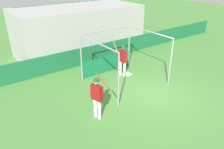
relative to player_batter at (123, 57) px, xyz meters
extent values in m
plane|color=#477F38|center=(-0.01, -2.46, -1.09)|extent=(60.00, 60.00, 0.00)
cube|color=#196038|center=(-0.01, 2.65, -0.55)|extent=(24.00, 0.12, 1.07)
cube|color=#9E9E99|center=(-0.01, 4.71, 0.47)|extent=(8.15, 4.00, 3.12)
cube|color=#1E6B3D|center=(-3.31, 3.11, 0.03)|extent=(0.45, 0.40, 0.10)
cube|color=#1E6B3D|center=(-3.31, 3.29, 0.26)|extent=(0.45, 0.06, 0.40)
cube|color=#1E6B3D|center=(-2.76, 3.11, 0.03)|extent=(0.45, 0.40, 0.10)
cube|color=#1E6B3D|center=(-2.76, 3.29, 0.26)|extent=(0.45, 0.06, 0.40)
cube|color=#1E6B3D|center=(-2.21, 3.11, 0.03)|extent=(0.45, 0.40, 0.10)
cube|color=#1E6B3D|center=(-2.21, 3.29, 0.26)|extent=(0.45, 0.06, 0.40)
cube|color=#1E6B3D|center=(-1.66, 3.11, 0.03)|extent=(0.45, 0.40, 0.10)
cube|color=#1E6B3D|center=(-1.66, 3.29, 0.26)|extent=(0.45, 0.06, 0.40)
cube|color=#1E6B3D|center=(-1.11, 3.11, 0.03)|extent=(0.45, 0.40, 0.10)
cube|color=#1E6B3D|center=(-1.11, 3.29, 0.26)|extent=(0.45, 0.06, 0.40)
cube|color=#1E6B3D|center=(-0.56, 3.11, 0.03)|extent=(0.45, 0.40, 0.10)
cube|color=#1E6B3D|center=(-0.56, 3.29, 0.26)|extent=(0.45, 0.06, 0.40)
cube|color=#1E6B3D|center=(-0.01, 3.11, 0.03)|extent=(0.45, 0.40, 0.10)
cube|color=#1E6B3D|center=(-0.01, 3.29, 0.26)|extent=(0.45, 0.06, 0.40)
cube|color=#1E6B3D|center=(0.54, 3.11, 0.03)|extent=(0.45, 0.40, 0.10)
cube|color=#1E6B3D|center=(0.54, 3.29, 0.26)|extent=(0.45, 0.06, 0.40)
cube|color=#1E6B3D|center=(1.09, 3.11, 0.03)|extent=(0.45, 0.40, 0.10)
cube|color=#1E6B3D|center=(1.09, 3.29, 0.26)|extent=(0.45, 0.06, 0.40)
cube|color=#1E6B3D|center=(1.64, 3.11, 0.03)|extent=(0.45, 0.40, 0.10)
cube|color=#1E6B3D|center=(1.64, 3.29, 0.26)|extent=(0.45, 0.06, 0.40)
cube|color=#1E6B3D|center=(2.19, 3.11, 0.03)|extent=(0.45, 0.40, 0.10)
cube|color=#1E6B3D|center=(2.19, 3.29, 0.26)|extent=(0.45, 0.06, 0.40)
cube|color=#1E6B3D|center=(2.74, 3.11, 0.03)|extent=(0.45, 0.40, 0.10)
cube|color=#1E6B3D|center=(2.74, 3.29, 0.26)|extent=(0.45, 0.06, 0.40)
cube|color=#1E6B3D|center=(3.29, 3.11, 0.03)|extent=(0.45, 0.40, 0.10)
cube|color=#1E6B3D|center=(3.29, 3.29, 0.26)|extent=(0.45, 0.06, 0.40)
cube|color=#1E6B3D|center=(-3.31, 3.91, 0.43)|extent=(0.45, 0.40, 0.10)
cube|color=#1E6B3D|center=(-3.31, 4.09, 0.66)|extent=(0.45, 0.06, 0.40)
cube|color=#1E6B3D|center=(-2.76, 3.91, 0.43)|extent=(0.45, 0.40, 0.10)
cube|color=#1E6B3D|center=(-2.76, 4.09, 0.66)|extent=(0.45, 0.06, 0.40)
cube|color=#1E6B3D|center=(-2.21, 3.91, 0.43)|extent=(0.45, 0.40, 0.10)
cube|color=#1E6B3D|center=(-2.21, 4.09, 0.66)|extent=(0.45, 0.06, 0.40)
cube|color=#1E6B3D|center=(-1.66, 3.91, 0.43)|extent=(0.45, 0.40, 0.10)
cube|color=#1E6B3D|center=(-1.66, 4.09, 0.66)|extent=(0.45, 0.06, 0.40)
cube|color=#1E6B3D|center=(-1.11, 3.91, 0.43)|extent=(0.45, 0.40, 0.10)
cube|color=#1E6B3D|center=(-1.11, 4.09, 0.66)|extent=(0.45, 0.06, 0.40)
cube|color=#1E6B3D|center=(-0.56, 3.91, 0.43)|extent=(0.45, 0.40, 0.10)
cube|color=#1E6B3D|center=(-0.56, 4.09, 0.66)|extent=(0.45, 0.06, 0.40)
cube|color=#1E6B3D|center=(-0.01, 3.91, 0.43)|extent=(0.45, 0.40, 0.10)
cube|color=#1E6B3D|center=(-0.01, 4.09, 0.66)|extent=(0.45, 0.06, 0.40)
cube|color=#1E6B3D|center=(0.54, 3.91, 0.43)|extent=(0.45, 0.40, 0.10)
cube|color=#1E6B3D|center=(0.54, 4.09, 0.66)|extent=(0.45, 0.06, 0.40)
cube|color=#1E6B3D|center=(1.09, 3.91, 0.43)|extent=(0.45, 0.40, 0.10)
cube|color=#1E6B3D|center=(1.09, 4.09, 0.66)|extent=(0.45, 0.06, 0.40)
cube|color=#1E6B3D|center=(1.64, 3.91, 0.43)|extent=(0.45, 0.40, 0.10)
cube|color=#1E6B3D|center=(1.64, 4.09, 0.66)|extent=(0.45, 0.06, 0.40)
cube|color=#1E6B3D|center=(2.19, 3.91, 0.43)|extent=(0.45, 0.40, 0.10)
cube|color=#1E6B3D|center=(2.19, 4.09, 0.66)|extent=(0.45, 0.06, 0.40)
cube|color=#1E6B3D|center=(2.74, 3.91, 0.43)|extent=(0.45, 0.40, 0.10)
cube|color=#1E6B3D|center=(2.74, 4.09, 0.66)|extent=(0.45, 0.06, 0.40)
cube|color=#1E6B3D|center=(3.29, 3.91, 0.43)|extent=(0.45, 0.40, 0.10)
cube|color=#1E6B3D|center=(3.29, 4.09, 0.66)|extent=(0.45, 0.06, 0.40)
cube|color=#1E6B3D|center=(-3.31, 4.71, 0.83)|extent=(0.45, 0.40, 0.10)
cube|color=#1E6B3D|center=(-3.31, 4.89, 1.06)|extent=(0.45, 0.06, 0.40)
cube|color=#1E6B3D|center=(-2.76, 4.71, 0.83)|extent=(0.45, 0.40, 0.10)
cube|color=#1E6B3D|center=(-2.76, 4.89, 1.06)|extent=(0.45, 0.06, 0.40)
cube|color=#1E6B3D|center=(-2.21, 4.71, 0.83)|extent=(0.45, 0.40, 0.10)
cube|color=#1E6B3D|center=(-2.21, 4.89, 1.06)|extent=(0.45, 0.06, 0.40)
cube|color=#1E6B3D|center=(-1.66, 4.71, 0.83)|extent=(0.45, 0.40, 0.10)
cube|color=#1E6B3D|center=(-1.66, 4.89, 1.06)|extent=(0.45, 0.06, 0.40)
cube|color=#1E6B3D|center=(-1.11, 4.71, 0.83)|extent=(0.45, 0.40, 0.10)
cube|color=#1E6B3D|center=(-1.11, 4.89, 1.06)|extent=(0.45, 0.06, 0.40)
cube|color=#1E6B3D|center=(-0.56, 4.71, 0.83)|extent=(0.45, 0.40, 0.10)
cube|color=#1E6B3D|center=(-0.56, 4.89, 1.06)|extent=(0.45, 0.06, 0.40)
cube|color=#1E6B3D|center=(-0.01, 4.71, 0.83)|extent=(0.45, 0.40, 0.10)
cube|color=#1E6B3D|center=(-0.01, 4.89, 1.06)|extent=(0.45, 0.06, 0.40)
cube|color=#1E6B3D|center=(0.54, 4.71, 0.83)|extent=(0.45, 0.40, 0.10)
cube|color=#1E6B3D|center=(0.54, 4.89, 1.06)|extent=(0.45, 0.06, 0.40)
cube|color=#1E6B3D|center=(1.09, 4.71, 0.83)|extent=(0.45, 0.40, 0.10)
cube|color=#1E6B3D|center=(1.09, 4.89, 1.06)|extent=(0.45, 0.06, 0.40)
cube|color=#1E6B3D|center=(1.64, 4.71, 0.83)|extent=(0.45, 0.40, 0.10)
cube|color=#1E6B3D|center=(1.64, 4.89, 1.06)|extent=(0.45, 0.06, 0.40)
cube|color=#1E6B3D|center=(2.19, 4.71, 0.83)|extent=(0.45, 0.40, 0.10)
cube|color=#1E6B3D|center=(2.19, 4.89, 1.06)|extent=(0.45, 0.06, 0.40)
cube|color=#1E6B3D|center=(2.74, 4.71, 0.83)|extent=(0.45, 0.40, 0.10)
cube|color=#1E6B3D|center=(2.74, 4.89, 1.06)|extent=(0.45, 0.06, 0.40)
cube|color=#1E6B3D|center=(3.29, 4.71, 0.83)|extent=(0.45, 0.40, 0.10)
cube|color=#1E6B3D|center=(3.29, 4.89, 1.06)|extent=(0.45, 0.06, 0.40)
cube|color=#1E6B3D|center=(-3.31, 5.51, 1.23)|extent=(0.45, 0.40, 0.10)
cube|color=#1E6B3D|center=(-3.31, 5.69, 1.46)|extent=(0.45, 0.06, 0.40)
cube|color=#1E6B3D|center=(-2.76, 5.51, 1.23)|extent=(0.45, 0.40, 0.10)
cube|color=#1E6B3D|center=(-2.76, 5.69, 1.46)|extent=(0.45, 0.06, 0.40)
cube|color=#1E6B3D|center=(-2.21, 5.51, 1.23)|extent=(0.45, 0.40, 0.10)
cube|color=#1E6B3D|center=(-2.21, 5.69, 1.46)|extent=(0.45, 0.06, 0.40)
cube|color=#1E6B3D|center=(-1.66, 5.51, 1.23)|extent=(0.45, 0.40, 0.10)
cube|color=#1E6B3D|center=(-1.66, 5.69, 1.46)|extent=(0.45, 0.06, 0.40)
cube|color=#1E6B3D|center=(-1.11, 5.51, 1.23)|extent=(0.45, 0.40, 0.10)
cube|color=#1E6B3D|center=(-1.11, 5.69, 1.46)|extent=(0.45, 0.06, 0.40)
cube|color=#1E6B3D|center=(-0.56, 5.51, 1.23)|extent=(0.45, 0.40, 0.10)
cube|color=#1E6B3D|center=(-0.56, 5.69, 1.46)|extent=(0.45, 0.06, 0.40)
cube|color=#1E6B3D|center=(-0.01, 5.51, 1.23)|extent=(0.45, 0.40, 0.10)
cube|color=#1E6B3D|center=(-0.01, 5.69, 1.46)|extent=(0.45, 0.06, 0.40)
cube|color=#1E6B3D|center=(0.54, 5.51, 1.23)|extent=(0.45, 0.40, 0.10)
cube|color=#1E6B3D|center=(0.54, 5.69, 1.46)|extent=(0.45, 0.06, 0.40)
cube|color=#1E6B3D|center=(1.09, 5.51, 1.23)|extent=(0.45, 0.40, 0.10)
cube|color=#1E6B3D|center=(1.09, 5.69, 1.46)|extent=(0.45, 0.06, 0.40)
cube|color=#1E6B3D|center=(1.64, 5.51, 1.23)|extent=(0.45, 0.40, 0.10)
cube|color=#1E6B3D|center=(1.64, 5.69, 1.46)|extent=(0.45, 0.06, 0.40)
cube|color=#1E6B3D|center=(2.19, 5.51, 1.23)|extent=(0.45, 0.40, 0.10)
cube|color=#1E6B3D|center=(2.19, 5.69, 1.46)|extent=(0.45, 0.06, 0.40)
cube|color=#1E6B3D|center=(2.74, 5.51, 1.23)|extent=(0.45, 0.40, 0.10)
cube|color=#1E6B3D|center=(2.74, 5.69, 1.46)|extent=(0.45, 0.06, 0.40)
cube|color=#1E6B3D|center=(3.29, 5.51, 1.23)|extent=(0.45, 0.40, 0.10)
cube|color=#1E6B3D|center=(3.29, 5.69, 1.46)|extent=(0.45, 0.06, 0.40)
cube|color=#1E6B3D|center=(-3.31, 6.31, 1.63)|extent=(0.45, 0.40, 0.10)
cube|color=#1E6B3D|center=(-3.31, 6.49, 1.86)|extent=(0.45, 0.06, 0.40)
cube|color=#1E6B3D|center=(-2.76, 6.31, 1.63)|extent=(0.45, 0.40, 0.10)
cube|color=#1E6B3D|center=(-2.76, 6.49, 1.86)|extent=(0.45, 0.06, 0.40)
cube|color=#1E6B3D|center=(-2.21, 6.31, 1.63)|extent=(0.45, 0.40, 0.10)
cube|color=#1E6B3D|center=(-2.21, 6.49, 1.86)|extent=(0.45, 0.06, 0.40)
cube|color=#1E6B3D|center=(-1.66, 6.31, 1.63)|extent=(0.45, 0.40, 0.10)
cube|color=#1E6B3D|center=(-1.66, 6.49, 1.86)|extent=(0.45, 0.06, 0.40)
cube|color=#1E6B3D|center=(-1.11, 6.31, 1.63)|extent=(0.45, 0.40, 0.10)
cube|color=#1E6B3D|center=(-1.11, 6.49, 1.86)|extent=(0.45, 0.06, 0.40)
cube|color=#1E6B3D|center=(-0.56, 6.31, 1.63)|extent=(0.45, 0.40, 0.10)
cube|color=#1E6B3D|center=(-0.56, 6.49, 1.86)|extent=(0.45, 0.06, 0.40)
cube|color=#1E6B3D|center=(-0.01, 6.31, 1.63)|extent=(0.45, 0.40, 0.10)
cube|color=#1E6B3D|center=(-0.01, 6.49, 1.86)|extent=(0.45, 0.06, 0.40)
cube|color=#1E6B3D|center=(0.54, 6.31, 1.63)|extent=(0.45, 0.40, 0.10)
cube|color=#1E6B3D|center=(0.54, 6.49, 1.86)|extent=(0.45, 0.06, 0.40)
cube|color=#1E6B3D|center=(1.09, 6.31, 1.63)|extent=(0.45, 0.40, 0.10)
cube|color=#1E6B3D|center=(1.09, 6.49, 1.86)|extent=(0.45, 0.06, 0.40)
cube|color=#1E6B3D|center=(1.64, 6.31, 1.63)|extent=(0.45, 0.40, 0.10)
cube|color=#1E6B3D|center=(1.64, 6.49, 1.86)|extent=(0.45, 0.06, 0.40)
cube|color=#1E6B3D|center=(2.19, 6.31, 1.63)|extent=(0.45, 0.40, 0.10)
cube|color=#1E6B3D|center=(2.19, 6.49, 1.86)|extent=(0.45, 0.06, 0.40)
cube|color=#1E6B3D|center=(2.74, 6.31, 1.63)|extent=(0.45, 0.40, 0.10)
cube|color=#1E6B3D|center=(2.74, 6.49, 1.86)|extent=(0.45, 0.06, 0.40)
cube|color=#1E6B3D|center=(3.29, 6.31, 1.63)|extent=(0.45, 0.40, 0.10)
cube|color=#1E6B3D|center=(3.29, 6.49, 1.86)|extent=(0.45, 0.06, 0.40)
cylinder|color=gray|center=(-1.96, -2.18, 0.12)|extent=(0.07, 0.07, 2.41)
cylinder|color=gray|center=(1.24, -2.18, 0.12)|extent=(0.07, 0.07, 2.41)
cylinder|color=gray|center=(-1.96, 0.94, 0.12)|extent=(0.07, 0.07, 2.41)
cylinder|color=gray|center=(1.24, 0.94, 0.12)|extent=(0.07, 0.07, 2.41)
cylinder|color=gray|center=(-1.96, -0.62, 1.32)|extent=(0.06, 3.12, 0.06)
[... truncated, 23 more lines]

